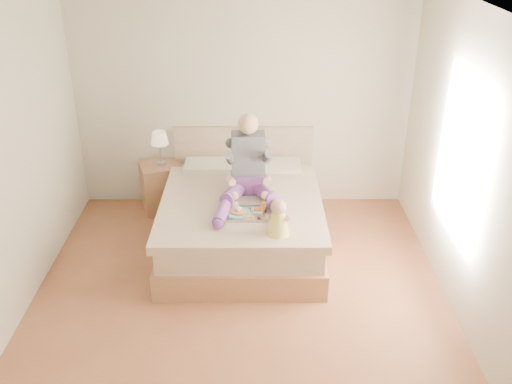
{
  "coord_description": "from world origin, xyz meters",
  "views": [
    {
      "loc": [
        0.15,
        -4.44,
        3.39
      ],
      "look_at": [
        0.16,
        0.72,
        0.8
      ],
      "focal_mm": 40.0,
      "sensor_mm": 36.0,
      "label": 1
    }
  ],
  "objects_px": {
    "bed": "(242,216)",
    "adult": "(249,173)",
    "nightstand": "(162,186)",
    "tray": "(247,212)",
    "baby": "(278,220)"
  },
  "relations": [
    {
      "from": "bed",
      "to": "adult",
      "type": "distance_m",
      "value": 0.56
    },
    {
      "from": "tray",
      "to": "baby",
      "type": "distance_m",
      "value": 0.5
    },
    {
      "from": "adult",
      "to": "tray",
      "type": "relative_size",
      "value": 2.5
    },
    {
      "from": "tray",
      "to": "baby",
      "type": "relative_size",
      "value": 1.18
    },
    {
      "from": "nightstand",
      "to": "tray",
      "type": "distance_m",
      "value": 1.7
    },
    {
      "from": "nightstand",
      "to": "tray",
      "type": "xyz_separation_m",
      "value": [
        1.06,
        -1.29,
        0.34
      ]
    },
    {
      "from": "adult",
      "to": "tray",
      "type": "distance_m",
      "value": 0.49
    },
    {
      "from": "baby",
      "to": "bed",
      "type": "bearing_deg",
      "value": 126.33
    },
    {
      "from": "nightstand",
      "to": "adult",
      "type": "xyz_separation_m",
      "value": [
        1.08,
        -0.86,
        0.58
      ]
    },
    {
      "from": "nightstand",
      "to": "adult",
      "type": "relative_size",
      "value": 0.56
    },
    {
      "from": "bed",
      "to": "nightstand",
      "type": "relative_size",
      "value": 3.66
    },
    {
      "from": "nightstand",
      "to": "tray",
      "type": "bearing_deg",
      "value": -69.44
    },
    {
      "from": "nightstand",
      "to": "baby",
      "type": "bearing_deg",
      "value": -69.5
    },
    {
      "from": "bed",
      "to": "tray",
      "type": "distance_m",
      "value": 0.59
    },
    {
      "from": "bed",
      "to": "adult",
      "type": "xyz_separation_m",
      "value": [
        0.08,
        -0.06,
        0.55
      ]
    }
  ]
}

